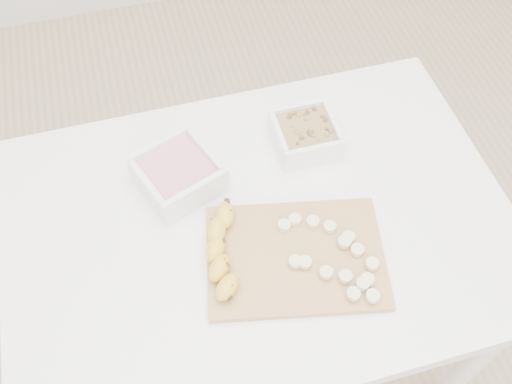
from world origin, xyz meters
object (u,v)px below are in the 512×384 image
object	(u,v)px
table	(260,245)
bowl_granola	(306,135)
cutting_board	(295,257)
banana	(223,252)
bowl_yogurt	(178,174)

from	to	relation	value
table	bowl_granola	xyz separation A→B (m)	(0.15, 0.16, 0.13)
table	bowl_granola	bearing A→B (deg)	48.14
bowl_granola	cutting_board	bearing A→B (deg)	-111.95
table	banana	distance (m)	0.17
bowl_granola	bowl_yogurt	bearing A→B (deg)	-173.31
table	banana	xyz separation A→B (m)	(-0.09, -0.06, 0.13)
table	cutting_board	bearing A→B (deg)	-67.08
banana	bowl_yogurt	bearing A→B (deg)	126.74
banana	bowl_granola	bearing A→B (deg)	67.80
bowl_yogurt	bowl_granola	bearing A→B (deg)	6.69
bowl_yogurt	bowl_granola	world-z (taller)	bowl_yogurt
bowl_yogurt	cutting_board	size ratio (longest dim) A/B	0.58
bowl_yogurt	cutting_board	xyz separation A→B (m)	(0.18, -0.23, -0.03)
table	bowl_granola	world-z (taller)	bowl_granola
bowl_yogurt	bowl_granola	xyz separation A→B (m)	(0.28, 0.03, -0.00)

